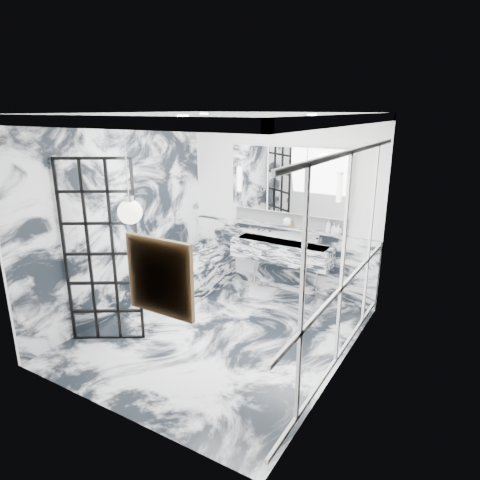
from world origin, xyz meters
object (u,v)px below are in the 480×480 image
Objects in this scene: crittall_door at (101,254)px; mirror_cabinet at (289,180)px; trough_sink at (282,251)px; bathtub at (189,276)px.

crittall_door is 2.94m from mirror_cabinet.
trough_sink reaches higher than bathtub.
mirror_cabinet is at bearing 30.40° from crittall_door.
crittall_door is at bearing -89.75° from bathtub.
trough_sink is 1.55m from bathtub.
crittall_door reaches higher than trough_sink.
crittall_door is at bearing -119.07° from trough_sink.
mirror_cabinet is 1.15× the size of bathtub.
mirror_cabinet is (-0.00, 0.17, 1.09)m from trough_sink.
bathtub is at bearing 58.06° from crittall_door.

